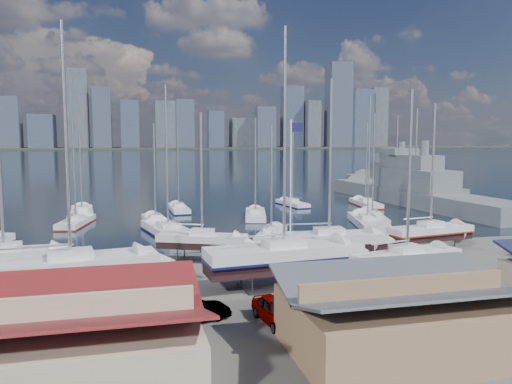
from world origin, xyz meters
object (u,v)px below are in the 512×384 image
object	(u,v)px
naval_ship_east	(414,195)
car_a	(277,310)
flagpole	(292,183)
sailboat_cradle_0	(4,258)
naval_ship_west	(396,183)

from	to	relation	value
naval_ship_east	car_a	distance (m)	62.87
car_a	flagpole	world-z (taller)	flagpole
sailboat_cradle_0	car_a	distance (m)	22.82
car_a	naval_ship_west	bearing A→B (deg)	48.16
naval_ship_east	flagpole	world-z (taller)	naval_ship_east
car_a	sailboat_cradle_0	bearing A→B (deg)	136.25
sailboat_cradle_0	naval_ship_east	world-z (taller)	naval_ship_east
naval_ship_west	car_a	bearing A→B (deg)	148.06
sailboat_cradle_0	naval_ship_east	size ratio (longest dim) A/B	0.32
sailboat_cradle_0	car_a	size ratio (longest dim) A/B	3.30
sailboat_cradle_0	flagpole	xyz separation A→B (m)	(23.40, -0.92, 5.51)
naval_ship_west	flagpole	bearing A→B (deg)	145.72
sailboat_cradle_0	flagpole	distance (m)	24.06
naval_ship_west	car_a	world-z (taller)	naval_ship_west
flagpole	car_a	bearing A→B (deg)	-111.80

